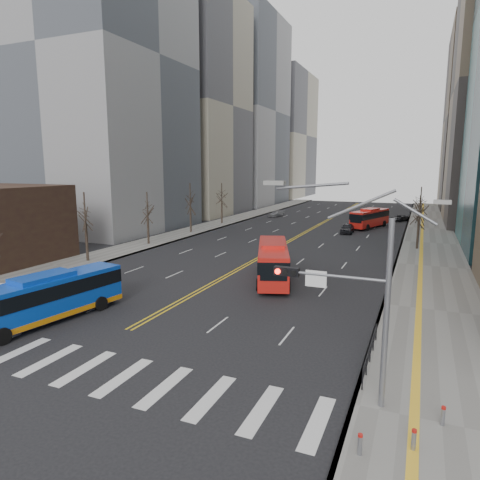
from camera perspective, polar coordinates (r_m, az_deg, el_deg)
The scene contains 17 objects.
ground at distance 24.47m, azimuth -22.08°, elevation -15.06°, with size 220.00×220.00×0.00m, color black.
sidewalk_right at distance 61.19m, azimuth 23.99°, elevation -0.39°, with size 7.00×130.00×0.15m, color slate.
sidewalk_left at distance 69.37m, azimuth -5.29°, elevation 1.53°, with size 5.00×130.00×0.15m, color slate.
crosswalk at distance 24.47m, azimuth -22.08°, elevation -15.05°, with size 26.70×4.00×0.01m.
centerline at distance 72.90m, azimuth 10.04°, elevation 1.77°, with size 0.55×100.00×0.01m.
office_towers at distance 86.53m, azimuth 12.78°, elevation 18.83°, with size 83.00×134.00×58.00m.
signal_mast at distance 18.27m, azimuth 14.56°, elevation -6.85°, with size 5.37×0.37×9.39m.
pedestrian_railing at distance 23.33m, azimuth 17.00°, elevation -13.80°, with size 0.06×6.06×1.02m.
bollards at distance 17.89m, azimuth 21.37°, elevation -22.78°, with size 2.87×3.17×0.78m.
street_trees at distance 55.37m, azimuth -2.00°, elevation 4.48°, with size 35.20×47.20×7.60m.
blue_bus at distance 30.42m, azimuth -24.61°, elevation -6.99°, with size 3.97×11.09×3.19m.
red_bus_near at distance 37.94m, azimuth 4.40°, elevation -2.53°, with size 5.95×11.00×3.43m.
red_bus_far at distance 73.45m, azimuth 16.93°, elevation 2.95°, with size 5.36×10.21×3.20m.
car_white at distance 36.66m, azimuth -28.93°, elevation -6.21°, with size 1.40×4.01×1.32m, color white.
car_dark_mid at distance 66.62m, azimuth 14.11°, elevation 1.51°, with size 1.74×4.33×1.48m, color black.
car_silver at distance 86.26m, azimuth 4.86°, elevation 3.51°, with size 1.70×4.18×1.21m, color gray.
car_dark_far at distance 84.23m, azimuth 20.46°, elevation 2.76°, with size 1.93×4.18×1.16m, color black.
Camera 1 is at (16.22, -15.37, 9.99)m, focal length 32.00 mm.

